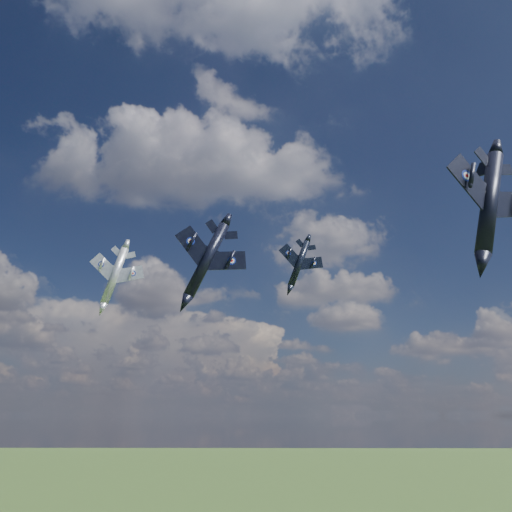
# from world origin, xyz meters

# --- Properties ---
(jet_lead_navy) EXTENTS (13.35, 16.68, 7.31)m
(jet_lead_navy) POSITION_xyz_m (-1.49, 3.42, 80.85)
(jet_lead_navy) COLOR black
(jet_right_navy) EXTENTS (17.17, 19.39, 6.76)m
(jet_right_navy) POSITION_xyz_m (28.08, -14.82, 80.86)
(jet_right_navy) COLOR black
(jet_high_navy) EXTENTS (10.63, 13.61, 5.75)m
(jet_high_navy) POSITION_xyz_m (12.80, 29.34, 88.16)
(jet_high_navy) COLOR black
(jet_left_silver) EXTENTS (12.04, 15.18, 5.48)m
(jet_left_silver) POSITION_xyz_m (-19.46, 22.41, 84.00)
(jet_left_silver) COLOR gray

